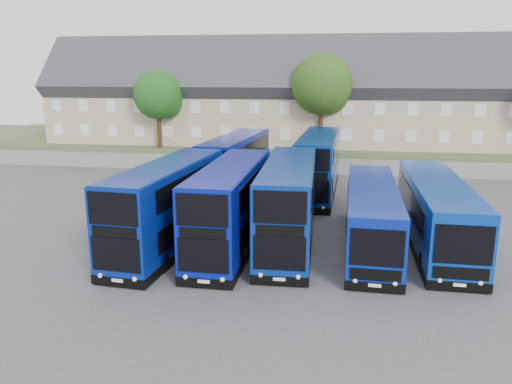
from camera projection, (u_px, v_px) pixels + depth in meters
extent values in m
plane|color=#47474C|center=(261.00, 268.00, 24.70)|extent=(120.00, 120.00, 0.00)
cube|color=slate|center=(298.00, 165.00, 47.56)|extent=(70.00, 0.40, 1.50)
cube|color=#42522E|center=(304.00, 147.00, 57.10)|extent=(80.00, 20.00, 2.00)
cube|color=tan|center=(89.00, 112.00, 55.95)|extent=(6.00, 8.00, 6.00)
cube|color=#333337|center=(87.00, 85.00, 55.24)|extent=(6.00, 10.40, 10.40)
cube|color=brown|center=(97.00, 49.00, 54.11)|extent=(0.60, 0.90, 1.40)
cube|color=tan|center=(140.00, 113.00, 55.04)|extent=(6.00, 8.00, 6.00)
cube|color=#333337|center=(138.00, 85.00, 54.33)|extent=(6.00, 10.40, 10.40)
cube|color=brown|center=(150.00, 49.00, 53.20)|extent=(0.60, 0.90, 1.40)
cube|color=tan|center=(192.00, 114.00, 54.13)|extent=(6.00, 8.00, 6.00)
cube|color=#333337|center=(191.00, 86.00, 53.43)|extent=(6.00, 10.40, 10.40)
cube|color=brown|center=(204.00, 48.00, 52.29)|extent=(0.60, 0.90, 1.40)
cube|color=tan|center=(247.00, 114.00, 53.23)|extent=(6.00, 8.00, 6.00)
cube|color=#333337|center=(247.00, 86.00, 52.52)|extent=(6.00, 10.40, 10.40)
cube|color=brown|center=(261.00, 48.00, 51.39)|extent=(0.60, 0.90, 1.40)
cube|color=tan|center=(303.00, 115.00, 52.32)|extent=(6.00, 8.00, 6.00)
cube|color=#333337|center=(304.00, 86.00, 51.61)|extent=(6.00, 10.40, 10.40)
cube|color=brown|center=(319.00, 47.00, 50.48)|extent=(0.60, 0.90, 1.40)
cube|color=tan|center=(361.00, 116.00, 51.41)|extent=(6.00, 8.00, 6.00)
cube|color=#333337|center=(363.00, 86.00, 50.70)|extent=(6.00, 10.40, 10.40)
cube|color=brown|center=(380.00, 47.00, 49.57)|extent=(0.60, 0.90, 1.40)
cube|color=tan|center=(421.00, 117.00, 50.50)|extent=(6.00, 8.00, 6.00)
cube|color=#333337|center=(424.00, 87.00, 49.80)|extent=(6.00, 10.40, 10.40)
cube|color=brown|center=(443.00, 47.00, 48.66)|extent=(0.60, 0.90, 1.40)
cube|color=tan|center=(484.00, 118.00, 49.60)|extent=(6.00, 8.00, 6.00)
cube|color=#333337|center=(487.00, 87.00, 48.89)|extent=(6.00, 10.40, 10.40)
cube|color=brown|center=(508.00, 46.00, 47.76)|extent=(0.60, 0.90, 1.40)
cube|color=navy|center=(168.00, 203.00, 27.26)|extent=(3.60, 11.72, 4.26)
cube|color=black|center=(170.00, 241.00, 27.77)|extent=(3.65, 11.76, 0.45)
cube|color=black|center=(115.00, 255.00, 21.99)|extent=(2.32, 0.26, 1.57)
cube|color=black|center=(112.00, 209.00, 21.50)|extent=(2.32, 0.26, 1.47)
cylinder|color=black|center=(119.00, 258.00, 24.63)|extent=(0.38, 1.02, 1.00)
cube|color=#081596|center=(231.00, 204.00, 27.19)|extent=(2.74, 11.46, 4.22)
cube|color=black|center=(232.00, 241.00, 27.70)|extent=(2.78, 11.51, 0.45)
cube|color=black|center=(203.00, 256.00, 21.89)|extent=(2.30, 0.09, 1.56)
cube|color=black|center=(202.00, 210.00, 21.40)|extent=(2.30, 0.09, 1.46)
cylinder|color=black|center=(193.00, 260.00, 24.48)|extent=(0.31, 1.00, 1.00)
cube|color=navy|center=(289.00, 201.00, 27.55)|extent=(2.92, 11.68, 4.30)
cube|color=black|center=(288.00, 239.00, 28.07)|extent=(2.96, 11.72, 0.45)
cube|color=black|center=(279.00, 253.00, 22.12)|extent=(2.34, 0.12, 1.58)
cube|color=black|center=(280.00, 207.00, 21.63)|extent=(2.34, 0.12, 1.48)
cylinder|color=black|center=(260.00, 258.00, 24.69)|extent=(0.32, 1.01, 1.00)
cube|color=#07178B|center=(235.00, 164.00, 38.85)|extent=(3.77, 11.65, 4.23)
cube|color=black|center=(236.00, 191.00, 39.36)|extent=(3.82, 11.70, 0.45)
cube|color=black|center=(210.00, 191.00, 33.65)|extent=(2.30, 0.30, 1.56)
cube|color=black|center=(210.00, 161.00, 33.15)|extent=(2.30, 0.30, 1.46)
cylinder|color=black|center=(206.00, 198.00, 36.29)|extent=(0.40, 1.03, 1.00)
cube|color=navy|center=(318.00, 163.00, 38.91)|extent=(3.19, 11.88, 4.36)
cube|color=black|center=(318.00, 191.00, 39.43)|extent=(3.23, 11.93, 0.45)
cube|color=black|center=(311.00, 191.00, 33.48)|extent=(2.38, 0.16, 1.61)
cube|color=black|center=(312.00, 160.00, 32.97)|extent=(2.38, 0.16, 1.50)
cylinder|color=black|center=(297.00, 199.00, 36.10)|extent=(0.34, 1.01, 1.00)
cube|color=#08209A|center=(372.00, 214.00, 27.40)|extent=(2.98, 12.55, 3.08)
cube|color=black|center=(370.00, 241.00, 27.77)|extent=(3.02, 12.59, 0.45)
cube|color=black|center=(377.00, 248.00, 21.36)|extent=(2.30, 0.13, 1.66)
cylinder|color=black|center=(349.00, 263.00, 24.08)|extent=(0.33, 1.01, 1.00)
cube|color=#08369F|center=(436.00, 210.00, 27.78)|extent=(2.94, 13.23, 3.28)
cube|color=black|center=(434.00, 238.00, 28.18)|extent=(2.98, 13.27, 0.45)
cube|color=black|center=(464.00, 245.00, 21.37)|extent=(2.45, 0.10, 1.76)
cylinder|color=black|center=(423.00, 262.00, 24.13)|extent=(0.31, 1.00, 1.00)
cylinder|color=#382314|center=(159.00, 129.00, 49.90)|extent=(0.44, 0.44, 3.75)
sphere|color=#183F11|center=(158.00, 95.00, 49.11)|extent=(4.80, 4.80, 4.80)
sphere|color=#183F11|center=(165.00, 102.00, 49.58)|extent=(3.30, 3.30, 3.30)
cylinder|color=#382314|center=(320.00, 127.00, 47.87)|extent=(0.44, 0.44, 4.50)
sphere|color=#1E3F11|center=(322.00, 84.00, 46.92)|extent=(5.76, 5.76, 5.76)
sphere|color=#1E3F11|center=(328.00, 94.00, 47.42)|extent=(3.96, 3.96, 3.96)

